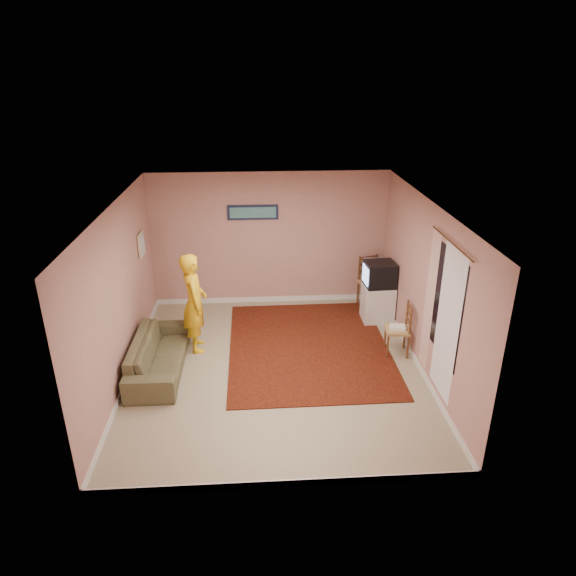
{
  "coord_description": "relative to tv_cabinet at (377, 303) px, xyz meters",
  "views": [
    {
      "loc": [
        -0.25,
        -6.89,
        4.36
      ],
      "look_at": [
        0.24,
        0.6,
        1.1
      ],
      "focal_mm": 32.0,
      "sensor_mm": 36.0,
      "label": 1
    }
  ],
  "objects": [
    {
      "name": "baseboard_right",
      "position": [
        0.29,
        -1.53,
        -0.3
      ],
      "size": [
        0.02,
        5.0,
        0.1
      ],
      "primitive_type": "cube",
      "color": "silver",
      "rests_on": "ground"
    },
    {
      "name": "wall_right",
      "position": [
        0.3,
        -1.53,
        0.95
      ],
      "size": [
        0.02,
        5.0,
        2.6
      ],
      "primitive_type": "cube",
      "color": "tan",
      "rests_on": "ground"
    },
    {
      "name": "baseboard_front",
      "position": [
        -1.95,
        -4.02,
        -0.3
      ],
      "size": [
        4.5,
        0.02,
        0.1
      ],
      "primitive_type": "cube",
      "color": "silver",
      "rests_on": "ground"
    },
    {
      "name": "person",
      "position": [
        -3.23,
        -0.82,
        0.49
      ],
      "size": [
        0.5,
        0.67,
        1.67
      ],
      "primitive_type": "imported",
      "rotation": [
        0.0,
        0.0,
        1.74
      ],
      "color": "gold",
      "rests_on": "ground"
    },
    {
      "name": "area_rug",
      "position": [
        -1.37,
        -0.92,
        -0.34
      ],
      "size": [
        2.67,
        3.32,
        0.02
      ],
      "primitive_type": "cube",
      "rotation": [
        0.0,
        0.0,
        0.01
      ],
      "color": "black",
      "rests_on": "ground"
    },
    {
      "name": "chair_b",
      "position": [
        0.05,
        -1.19,
        0.19
      ],
      "size": [
        0.43,
        0.44,
        0.48
      ],
      "rotation": [
        0.0,
        0.0,
        -1.69
      ],
      "color": "tan",
      "rests_on": "ground"
    },
    {
      "name": "ceiling",
      "position": [
        -1.95,
        -1.53,
        2.25
      ],
      "size": [
        4.5,
        5.0,
        0.02
      ],
      "primitive_type": "cube",
      "color": "white",
      "rests_on": "wall_back"
    },
    {
      "name": "ground",
      "position": [
        -1.95,
        -1.53,
        -0.35
      ],
      "size": [
        5.0,
        5.0,
        0.0
      ],
      "primitive_type": "plane",
      "color": "tan",
      "rests_on": "ground"
    },
    {
      "name": "sofa",
      "position": [
        -3.75,
        -1.47,
        -0.07
      ],
      "size": [
        0.75,
        1.9,
        0.55
      ],
      "primitive_type": "imported",
      "rotation": [
        0.0,
        0.0,
        1.57
      ],
      "color": "brown",
      "rests_on": "ground"
    },
    {
      "name": "picture_left",
      "position": [
        -4.17,
        0.07,
        1.2
      ],
      "size": [
        0.04,
        0.38,
        0.42
      ],
      "color": "#CBB78C",
      "rests_on": "wall_left"
    },
    {
      "name": "chair_a",
      "position": [
        0.02,
        0.67,
        0.25
      ],
      "size": [
        0.54,
        0.53,
        0.53
      ],
      "rotation": [
        0.0,
        0.0,
        0.29
      ],
      "color": "tan",
      "rests_on": "ground"
    },
    {
      "name": "wall_left",
      "position": [
        -4.2,
        -1.53,
        0.95
      ],
      "size": [
        0.02,
        5.0,
        2.6
      ],
      "primitive_type": "cube",
      "color": "tan",
      "rests_on": "ground"
    },
    {
      "name": "wall_back",
      "position": [
        -1.95,
        0.97,
        0.95
      ],
      "size": [
        4.5,
        0.02,
        2.6
      ],
      "primitive_type": "cube",
      "color": "tan",
      "rests_on": "ground"
    },
    {
      "name": "dvd_player",
      "position": [
        0.02,
        0.67,
        0.18
      ],
      "size": [
        0.39,
        0.29,
        0.06
      ],
      "primitive_type": "cube",
      "rotation": [
        0.0,
        0.0,
        -0.09
      ],
      "color": "silver",
      "rests_on": "chair_a"
    },
    {
      "name": "window",
      "position": [
        0.29,
        -2.43,
        1.1
      ],
      "size": [
        0.01,
        1.1,
        1.5
      ],
      "primitive_type": "cube",
      "color": "black",
      "rests_on": "wall_right"
    },
    {
      "name": "picture_back",
      "position": [
        -2.25,
        0.93,
        1.5
      ],
      "size": [
        0.95,
        0.04,
        0.28
      ],
      "color": "#131935",
      "rests_on": "wall_back"
    },
    {
      "name": "tv_cabinet",
      "position": [
        0.0,
        0.0,
        0.0
      ],
      "size": [
        0.55,
        0.5,
        0.7
      ],
      "primitive_type": "cube",
      "color": "silver",
      "rests_on": "ground"
    },
    {
      "name": "game_console",
      "position": [
        0.05,
        -1.19,
        0.13
      ],
      "size": [
        0.26,
        0.2,
        0.05
      ],
      "primitive_type": "cube",
      "rotation": [
        0.0,
        0.0,
        -0.11
      ],
      "color": "white",
      "rests_on": "chair_b"
    },
    {
      "name": "curtain_rod",
      "position": [
        0.25,
        -2.43,
        1.97
      ],
      "size": [
        0.02,
        1.4,
        0.02
      ],
      "primitive_type": "cylinder",
      "rotation": [
        1.57,
        0.0,
        0.0
      ],
      "color": "brown",
      "rests_on": "wall_right"
    },
    {
      "name": "baseboard_back",
      "position": [
        -1.95,
        0.96,
        -0.3
      ],
      "size": [
        4.5,
        0.02,
        0.1
      ],
      "primitive_type": "cube",
      "color": "silver",
      "rests_on": "ground"
    },
    {
      "name": "curtain_floral",
      "position": [
        0.26,
        -1.88,
        0.9
      ],
      "size": [
        0.01,
        0.35,
        2.1
      ],
      "primitive_type": "cube",
      "color": "#F0E9CC",
      "rests_on": "wall_right"
    },
    {
      "name": "baseboard_left",
      "position": [
        -4.19,
        -1.53,
        -0.3
      ],
      "size": [
        0.02,
        5.0,
        0.1
      ],
      "primitive_type": "cube",
      "color": "silver",
      "rests_on": "ground"
    },
    {
      "name": "curtain_sheer",
      "position": [
        0.28,
        -2.58,
        0.9
      ],
      "size": [
        0.01,
        0.75,
        2.1
      ],
      "primitive_type": "cube",
      "color": "white",
      "rests_on": "wall_right"
    },
    {
      "name": "wall_front",
      "position": [
        -1.95,
        -4.03,
        0.95
      ],
      "size": [
        4.5,
        0.02,
        2.6
      ],
      "primitive_type": "cube",
      "color": "tan",
      "rests_on": "ground"
    },
    {
      "name": "blue_throw",
      "position": [
        0.02,
        0.67,
        0.44
      ],
      "size": [
        0.38,
        0.05,
        0.4
      ],
      "primitive_type": "cube",
      "color": "#96B0F6",
      "rests_on": "chair_a"
    },
    {
      "name": "crt_tv",
      "position": [
        -0.01,
        -0.0,
        0.57
      ],
      "size": [
        0.55,
        0.5,
        0.45
      ],
      "rotation": [
        0.0,
        0.0,
        0.06
      ],
      "color": "black",
      "rests_on": "tv_cabinet"
    }
  ]
}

